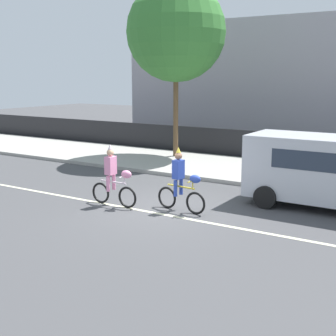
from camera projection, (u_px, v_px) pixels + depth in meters
ground_plane at (163, 209)px, 14.16m from camera, size 80.00×80.00×0.00m
road_centre_line at (154, 213)px, 13.74m from camera, size 36.00×0.14×0.01m
sidewalk_curb at (247, 170)px, 19.55m from camera, size 60.00×5.00×0.15m
fence_line at (271, 147)px, 21.84m from camera, size 40.00×0.08×1.40m
parade_cyclist_pink at (114, 179)px, 14.35m from camera, size 1.72×0.50×1.92m
parade_cyclist_cobalt at (181, 184)px, 13.74m from camera, size 1.72×0.50×1.92m
parked_van_silver at (335, 168)px, 13.89m from camera, size 5.00×2.22×2.18m
street_tree_near_lamp at (176, 32)px, 21.50m from camera, size 4.61×4.61×8.12m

